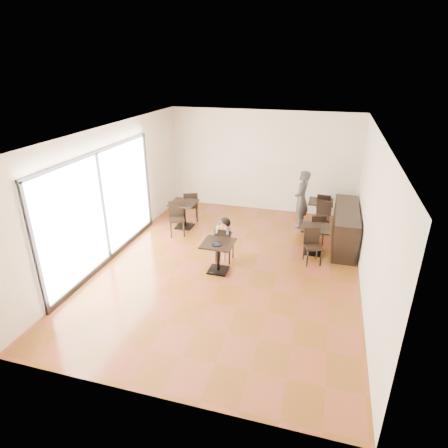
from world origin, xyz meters
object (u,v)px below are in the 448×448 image
(child, at_px, (225,240))
(chair_back_a, at_px, (324,207))
(child_table, at_px, (218,257))
(cafe_table_back, at_px, (320,213))
(chair_left_a, at_px, (190,206))
(chair_left_b, at_px, (177,219))
(child_chair, at_px, (225,244))
(cafe_table_left, at_px, (184,215))
(cafe_table_mid, at_px, (314,240))
(adult_patron, at_px, (301,199))
(chair_back_b, at_px, (323,218))
(chair_mid_a, at_px, (316,229))
(chair_mid_b, at_px, (313,247))

(child, relative_size, chair_back_a, 1.27)
(child_table, xyz_separation_m, cafe_table_back, (2.15, 3.46, -0.00))
(chair_left_a, bearing_deg, chair_left_b, 65.32)
(chair_left_b, xyz_separation_m, chair_back_a, (3.94, 2.17, -0.02))
(child_chair, bearing_deg, cafe_table_left, -43.71)
(chair_left_b, bearing_deg, cafe_table_mid, -25.74)
(child_chair, bearing_deg, chair_left_b, -32.26)
(adult_patron, bearing_deg, chair_back_b, 74.97)
(cafe_table_left, bearing_deg, chair_left_b, -90.00)
(chair_left_a, distance_m, chair_left_b, 1.10)
(chair_mid_a, bearing_deg, cafe_table_mid, 70.15)
(chair_left_a, relative_size, chair_left_b, 1.00)
(child_chair, bearing_deg, child, -0.00)
(child_table, relative_size, adult_patron, 0.44)
(chair_left_b, bearing_deg, chair_left_a, 65.32)
(child_chair, relative_size, cafe_table_mid, 1.24)
(child_table, relative_size, cafe_table_mid, 1.03)
(child, distance_m, cafe_table_mid, 2.33)
(cafe_table_mid, relative_size, cafe_table_back, 0.97)
(child, relative_size, chair_back_b, 1.27)
(adult_patron, height_order, chair_back_a, adult_patron)
(adult_patron, bearing_deg, child, -25.43)
(chair_left_a, xyz_separation_m, chair_left_b, (0.00, -1.10, 0.00))
(child, distance_m, cafe_table_back, 3.62)
(cafe_table_mid, relative_size, cafe_table_left, 0.92)
(cafe_table_back, xyz_separation_m, chair_back_a, (0.10, 0.33, 0.08))
(child, distance_m, chair_left_b, 2.01)
(child, relative_size, chair_left_a, 1.20)
(adult_patron, distance_m, cafe_table_back, 0.79)
(chair_left_b, distance_m, chair_back_a, 4.50)
(child_chair, bearing_deg, cafe_table_mid, -154.48)
(cafe_table_back, xyz_separation_m, chair_mid_a, (-0.05, -1.36, 0.06))
(child_chair, xyz_separation_m, chair_back_b, (2.24, 2.36, -0.00))
(child_chair, bearing_deg, chair_mid_b, -167.88)
(adult_patron, bearing_deg, chair_left_b, -58.93)
(chair_back_b, bearing_deg, child_table, -121.65)
(chair_mid_b, height_order, chair_left_a, chair_left_a)
(chair_left_a, bearing_deg, child_chair, 103.31)
(cafe_table_back, xyz_separation_m, chair_left_a, (-3.84, -0.74, 0.10))
(child_table, height_order, chair_mid_b, chair_mid_b)
(chair_back_a, bearing_deg, cafe_table_left, 28.33)
(cafe_table_left, bearing_deg, chair_back_a, 22.32)
(adult_patron, xyz_separation_m, cafe_table_mid, (0.50, -1.61, -0.49))
(adult_patron, distance_m, chair_mid_a, 1.24)
(child_chair, height_order, child, child)
(child_chair, distance_m, cafe_table_back, 3.62)
(cafe_table_left, bearing_deg, chair_mid_b, -17.16)
(child_chair, distance_m, chair_left_a, 2.75)
(chair_back_a, height_order, chair_back_b, same)
(chair_mid_b, height_order, chair_left_b, chair_left_b)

